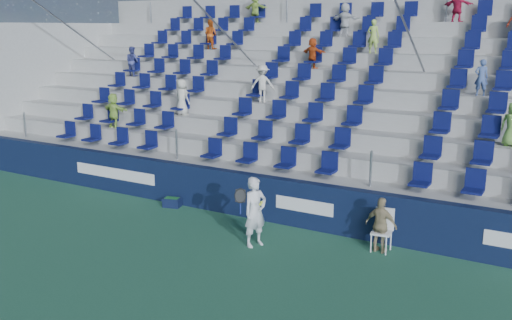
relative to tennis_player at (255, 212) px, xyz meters
The scene contains 7 objects.
ground 1.91m from the tennis_player, 125.68° to the right, with size 70.00×70.00×0.00m, color #296045.
sponsor_wall 2.03m from the tennis_player, 119.54° to the left, with size 24.00×0.32×1.20m.
grandstand 7.04m from the tennis_player, 98.32° to the left, with size 24.00×8.17×6.63m.
tennis_player is the anchor object (origin of this frame).
line_judge_chair 2.97m from the tennis_player, 25.25° to the left, with size 0.49×0.50×0.99m.
line_judge 2.90m from the tennis_player, 22.51° to the left, with size 0.76×0.32×1.30m, color tan.
ball_bin 3.87m from the tennis_player, 159.11° to the left, with size 0.55×0.42×0.27m.
Camera 1 is at (7.41, -9.54, 5.05)m, focal length 40.00 mm.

